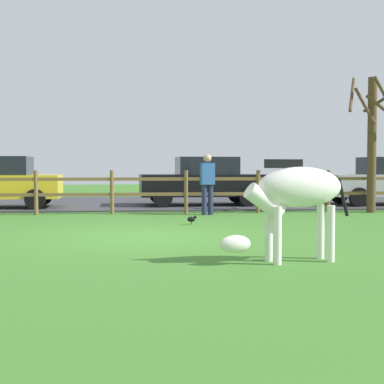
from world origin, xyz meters
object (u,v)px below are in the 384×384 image
Objects in this scene: parked_car_black at (203,181)px; crow_on_grass at (192,219)px; bare_tree at (372,138)px; zebra at (294,195)px; visitor_right_of_tree at (207,181)px.

crow_on_grass is at bearing -99.39° from parked_car_black.
bare_tree is at bearing 27.22° from crow_on_grass.
crow_on_grass is (-5.38, -2.77, -1.99)m from bare_tree.
visitor_right_of_tree reaches higher than zebra.
visitor_right_of_tree reaches higher than crow_on_grass.
crow_on_grass is at bearing -152.78° from bare_tree.
zebra is at bearing -90.05° from parked_car_black.
bare_tree is 0.96× the size of parked_car_black.
visitor_right_of_tree is at bearing -176.62° from bare_tree.
zebra reaches higher than crow_on_grass.
parked_car_black is (0.92, 5.57, 0.72)m from crow_on_grass.
bare_tree is at bearing 3.38° from visitor_right_of_tree.
visitor_right_of_tree is (0.67, 2.49, 0.78)m from crow_on_grass.
crow_on_grass is (-0.91, 5.06, -0.80)m from zebra.
bare_tree is 6.37m from crow_on_grass.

